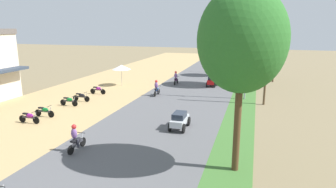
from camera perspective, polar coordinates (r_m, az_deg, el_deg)
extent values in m
cylinder|color=black|center=(24.12, -24.15, -4.66)|extent=(0.56, 0.06, 0.56)
cylinder|color=black|center=(24.93, -26.32, -4.32)|extent=(0.56, 0.06, 0.56)
cube|color=#333338|center=(24.47, -25.29, -4.09)|extent=(1.12, 0.12, 0.12)
ellipsoid|color=#8C1E8C|center=(24.38, -25.18, -3.79)|extent=(0.64, 0.28, 0.32)
cube|color=black|center=(24.59, -25.84, -3.43)|extent=(0.44, 0.20, 0.10)
cylinder|color=#A5A8AD|center=(24.08, -24.31, -4.03)|extent=(0.26, 0.05, 0.68)
cylinder|color=black|center=(24.02, -24.51, -3.17)|extent=(0.04, 0.54, 0.04)
cylinder|color=black|center=(25.31, -21.67, -3.62)|extent=(0.56, 0.06, 0.56)
cylinder|color=black|center=(26.08, -23.82, -3.34)|extent=(0.56, 0.06, 0.56)
cube|color=#333338|center=(25.64, -22.79, -3.09)|extent=(1.12, 0.12, 0.12)
ellipsoid|color=#14722D|center=(25.55, -22.68, -2.81)|extent=(0.64, 0.28, 0.32)
cube|color=black|center=(25.75, -23.33, -2.47)|extent=(0.44, 0.20, 0.10)
cylinder|color=#A5A8AD|center=(25.27, -21.83, -3.02)|extent=(0.26, 0.05, 0.68)
cylinder|color=black|center=(25.21, -22.01, -2.20)|extent=(0.04, 0.54, 0.04)
cylinder|color=black|center=(28.00, -17.57, -1.73)|extent=(0.56, 0.06, 0.56)
cylinder|color=black|center=(28.70, -19.62, -1.53)|extent=(0.56, 0.06, 0.56)
cube|color=#333338|center=(28.30, -18.63, -1.28)|extent=(1.12, 0.12, 0.12)
ellipsoid|color=#14722D|center=(28.22, -18.52, -1.01)|extent=(0.64, 0.28, 0.32)
cube|color=black|center=(28.40, -19.14, -0.72)|extent=(0.44, 0.20, 0.10)
cylinder|color=#A5A8AD|center=(27.96, -17.71, -1.19)|extent=(0.26, 0.05, 0.68)
cylinder|color=black|center=(27.91, -17.86, -0.44)|extent=(0.04, 0.54, 0.04)
cylinder|color=black|center=(29.31, -15.40, -0.93)|extent=(0.56, 0.06, 0.56)
cylinder|color=black|center=(29.98, -17.41, -0.75)|extent=(0.56, 0.06, 0.56)
cube|color=#333338|center=(29.60, -16.44, -0.50)|extent=(1.12, 0.12, 0.12)
ellipsoid|color=black|center=(29.53, -16.33, -0.25)|extent=(0.64, 0.28, 0.32)
cube|color=black|center=(29.70, -16.93, 0.02)|extent=(0.44, 0.20, 0.10)
cylinder|color=#A5A8AD|center=(29.28, -15.53, -0.41)|extent=(0.26, 0.05, 0.68)
cylinder|color=black|center=(29.23, -15.68, 0.31)|extent=(0.04, 0.54, 0.04)
cylinder|color=black|center=(32.04, -12.44, 0.42)|extent=(0.56, 0.06, 0.56)
cylinder|color=black|center=(32.66, -14.34, 0.56)|extent=(0.56, 0.06, 0.56)
cube|color=#333338|center=(32.31, -13.42, 0.80)|extent=(1.12, 0.12, 0.12)
ellipsoid|color=#8C1E8C|center=(32.24, -13.31, 1.04)|extent=(0.64, 0.28, 0.32)
cube|color=black|center=(32.39, -13.87, 1.28)|extent=(0.44, 0.20, 0.10)
cylinder|color=#A5A8AD|center=(32.01, -12.56, 0.90)|extent=(0.26, 0.05, 0.68)
cylinder|color=black|center=(31.97, -12.68, 1.56)|extent=(0.04, 0.54, 0.04)
cylinder|color=#99999E|center=(36.17, -8.94, 3.26)|extent=(0.05, 0.05, 2.10)
cone|color=white|center=(35.99, -9.01, 5.14)|extent=(2.20, 2.20, 0.55)
cylinder|color=#4C351E|center=(14.94, 13.28, -5.17)|extent=(0.34, 0.34, 5.16)
ellipsoid|color=#276224|center=(14.23, 14.13, 10.13)|extent=(4.17, 4.17, 5.00)
cylinder|color=#4C351E|center=(35.77, 15.51, 5.96)|extent=(0.38, 0.38, 5.96)
ellipsoid|color=#28591F|center=(35.53, 15.96, 13.05)|extent=(4.49, 4.49, 5.27)
cylinder|color=#4C351E|center=(42.96, 15.62, 7.68)|extent=(0.25, 0.25, 6.84)
ellipsoid|color=#1C5524|center=(42.80, 16.00, 13.56)|extent=(3.19, 3.19, 3.59)
cylinder|color=gray|center=(29.70, 14.97, 6.67)|extent=(0.16, 0.16, 8.10)
cylinder|color=gray|center=(29.57, 14.04, 14.28)|extent=(1.40, 0.08, 0.08)
ellipsoid|color=silver|center=(29.62, 12.64, 14.21)|extent=(0.36, 0.20, 0.14)
cylinder|color=gray|center=(29.53, 16.83, 14.11)|extent=(1.40, 0.08, 0.08)
ellipsoid|color=silver|center=(29.53, 18.22, 13.89)|extent=(0.36, 0.20, 0.14)
cylinder|color=gray|center=(46.09, 15.72, 8.80)|extent=(0.16, 0.16, 8.08)
cylinder|color=gray|center=(46.01, 15.13, 13.69)|extent=(1.40, 0.08, 0.08)
ellipsoid|color=silver|center=(46.04, 14.23, 13.65)|extent=(0.36, 0.20, 0.14)
cylinder|color=gray|center=(45.98, 16.92, 13.58)|extent=(1.40, 0.08, 0.08)
ellipsoid|color=silver|center=(45.98, 17.81, 13.43)|extent=(0.36, 0.20, 0.14)
cylinder|color=brown|center=(28.24, 18.56, 5.96)|extent=(0.20, 0.20, 8.06)
cube|color=#473323|center=(28.05, 19.09, 13.11)|extent=(1.80, 0.10, 0.10)
cylinder|color=brown|center=(40.37, 20.02, 7.97)|extent=(0.20, 0.20, 8.25)
cube|color=#473323|center=(40.25, 20.43, 13.11)|extent=(1.80, 0.10, 0.10)
cube|color=#B7BCC1|center=(20.98, 2.27, -5.16)|extent=(0.88, 2.25, 0.44)
cube|color=#232B38|center=(20.76, 2.22, -4.14)|extent=(0.81, 1.30, 0.40)
cylinder|color=black|center=(20.21, 3.06, -6.66)|extent=(0.11, 0.64, 0.64)
cylinder|color=black|center=(20.45, 0.35, -6.39)|extent=(0.11, 0.64, 0.64)
cylinder|color=black|center=(21.70, 4.08, -5.26)|extent=(0.11, 0.64, 0.64)
cylinder|color=black|center=(21.92, 1.54, -5.03)|extent=(0.11, 0.64, 0.64)
cube|color=red|center=(35.73, 8.44, 2.42)|extent=(0.84, 1.95, 0.50)
cube|color=#232B38|center=(35.70, 8.48, 3.15)|extent=(0.77, 1.10, 0.40)
cylinder|color=black|center=(35.04, 9.02, 1.72)|extent=(0.10, 0.60, 0.60)
cylinder|color=black|center=(35.17, 7.50, 1.82)|extent=(0.10, 0.60, 0.60)
cylinder|color=black|center=(36.40, 9.32, 2.14)|extent=(0.10, 0.60, 0.60)
cylinder|color=black|center=(36.53, 7.86, 2.23)|extent=(0.10, 0.60, 0.60)
cube|color=gold|center=(42.95, 11.86, 4.09)|extent=(0.84, 1.95, 0.50)
cube|color=#232B38|center=(42.94, 11.89, 4.69)|extent=(0.77, 1.10, 0.40)
cylinder|color=black|center=(42.27, 12.39, 3.54)|extent=(0.10, 0.60, 0.60)
cylinder|color=black|center=(42.35, 11.12, 3.61)|extent=(0.10, 0.60, 0.60)
cylinder|color=black|center=(43.65, 12.54, 3.83)|extent=(0.10, 0.60, 0.60)
cylinder|color=black|center=(43.73, 11.31, 3.90)|extent=(0.10, 0.60, 0.60)
cylinder|color=black|center=(14.02, -29.77, -15.20)|extent=(0.54, 0.04, 0.04)
cylinder|color=black|center=(18.78, -16.12, -8.90)|extent=(0.06, 0.56, 0.56)
cylinder|color=black|center=(17.84, -18.28, -10.25)|extent=(0.06, 0.56, 0.56)
cube|color=#333338|center=(18.24, -17.21, -9.04)|extent=(0.12, 1.12, 0.12)
ellipsoid|color=black|center=(18.25, -17.10, -8.54)|extent=(0.28, 0.64, 0.32)
cube|color=black|center=(17.93, -17.77, -8.57)|extent=(0.20, 0.44, 0.10)
cylinder|color=#A5A8AD|center=(18.64, -16.27, -8.19)|extent=(0.05, 0.26, 0.68)
cylinder|color=black|center=(18.46, -16.45, -7.18)|extent=(0.54, 0.04, 0.04)
ellipsoid|color=#724C8C|center=(17.85, -17.71, -7.29)|extent=(0.36, 0.28, 0.64)
sphere|color=red|center=(17.75, -17.73, -6.04)|extent=(0.28, 0.28, 0.28)
cylinder|color=#2D2D38|center=(18.23, -17.76, -9.02)|extent=(0.12, 0.12, 0.48)
cylinder|color=#2D2D38|center=(18.08, -17.02, -9.15)|extent=(0.12, 0.12, 0.48)
cylinder|color=black|center=(31.37, -1.80, 0.50)|extent=(0.06, 0.56, 0.56)
cylinder|color=black|center=(30.23, -2.54, 0.00)|extent=(0.06, 0.56, 0.56)
cube|color=#333338|center=(30.76, -2.16, 0.58)|extent=(0.12, 1.12, 0.12)
ellipsoid|color=#1E4CA5|center=(30.80, -2.12, 0.87)|extent=(0.28, 0.64, 0.32)
cube|color=black|center=(30.45, -2.34, 0.95)|extent=(0.20, 0.44, 0.10)
cylinder|color=#A5A8AD|center=(31.26, -1.84, 0.96)|extent=(0.05, 0.26, 0.68)
cylinder|color=black|center=(31.13, -1.88, 1.60)|extent=(0.54, 0.04, 0.04)
ellipsoid|color=#724C8C|center=(30.44, -2.30, 1.72)|extent=(0.36, 0.28, 0.64)
sphere|color=red|center=(30.40, -2.28, 2.47)|extent=(0.28, 0.28, 0.28)
cylinder|color=#2D2D38|center=(30.71, -2.47, 0.60)|extent=(0.12, 0.12, 0.48)
cylinder|color=#2D2D38|center=(30.62, -1.98, 0.56)|extent=(0.12, 0.12, 0.48)
cylinder|color=black|center=(37.23, 1.82, 2.52)|extent=(0.06, 0.56, 0.56)
cylinder|color=black|center=(36.05, 1.31, 2.17)|extent=(0.06, 0.56, 0.56)
cube|color=#333338|center=(36.61, 1.57, 2.63)|extent=(0.12, 1.12, 0.12)
ellipsoid|color=#8C1E8C|center=(36.66, 1.60, 2.87)|extent=(0.28, 0.64, 0.32)
cube|color=black|center=(36.29, 1.45, 2.95)|extent=(0.20, 0.44, 0.10)
cylinder|color=#A5A8AD|center=(37.12, 1.79, 2.92)|extent=(0.05, 0.26, 0.68)
cylinder|color=black|center=(37.00, 1.78, 3.46)|extent=(0.54, 0.04, 0.04)
ellipsoid|color=#724C8C|center=(36.30, 1.49, 3.60)|extent=(0.36, 0.28, 0.64)
sphere|color=red|center=(36.27, 1.51, 4.23)|extent=(0.28, 0.28, 0.28)
cylinder|color=#2D2D38|center=(36.54, 1.32, 2.64)|extent=(0.12, 0.12, 0.48)
cylinder|color=#2D2D38|center=(36.47, 1.74, 2.62)|extent=(0.12, 0.12, 0.48)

